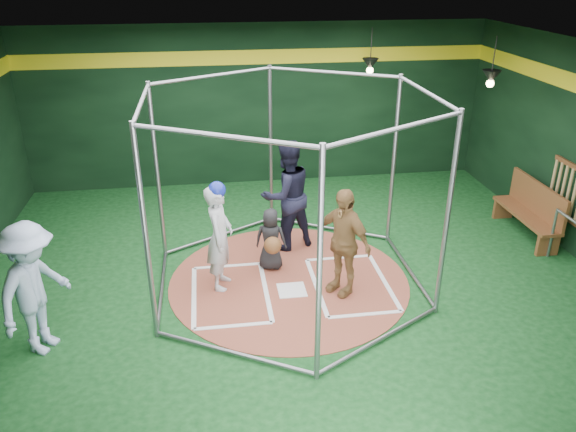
{
  "coord_description": "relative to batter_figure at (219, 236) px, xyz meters",
  "views": [
    {
      "loc": [
        -1.14,
        -7.62,
        4.69
      ],
      "look_at": [
        0.0,
        0.1,
        1.1
      ],
      "focal_mm": 35.0,
      "sensor_mm": 36.0,
      "label": 1
    }
  ],
  "objects": [
    {
      "name": "room_shell",
      "position": [
        1.06,
        -0.01,
        0.87
      ],
      "size": [
        10.1,
        9.1,
        3.53
      ],
      "color": "#0C3512",
      "rests_on": "ground"
    },
    {
      "name": "clay_disc",
      "position": [
        1.06,
        -0.02,
        -0.87
      ],
      "size": [
        3.8,
        3.8,
        0.01
      ],
      "primitive_type": "cylinder",
      "color": "#974936",
      "rests_on": "ground"
    },
    {
      "name": "home_plate",
      "position": [
        1.06,
        -0.32,
        -0.86
      ],
      "size": [
        0.43,
        0.43,
        0.01
      ],
      "primitive_type": "cube",
      "color": "white",
      "rests_on": "clay_disc"
    },
    {
      "name": "batter_box_left",
      "position": [
        0.11,
        -0.27,
        -0.86
      ],
      "size": [
        1.17,
        1.77,
        0.01
      ],
      "color": "white",
      "rests_on": "clay_disc"
    },
    {
      "name": "batter_box_right",
      "position": [
        2.01,
        -0.27,
        -0.86
      ],
      "size": [
        1.17,
        1.77,
        0.01
      ],
      "color": "white",
      "rests_on": "clay_disc"
    },
    {
      "name": "batting_cage",
      "position": [
        1.06,
        -0.02,
        0.62
      ],
      "size": [
        4.05,
        4.67,
        3.0
      ],
      "color": "gray",
      "rests_on": "ground"
    },
    {
      "name": "bat_rack",
      "position": [
        5.99,
        0.38,
        0.17
      ],
      "size": [
        0.07,
        1.25,
        0.98
      ],
      "color": "brown",
      "rests_on": "room_shell"
    },
    {
      "name": "pendant_lamp_near",
      "position": [
        3.26,
        3.58,
        1.86
      ],
      "size": [
        0.34,
        0.34,
        0.9
      ],
      "color": "black",
      "rests_on": "room_shell"
    },
    {
      "name": "pendant_lamp_far",
      "position": [
        5.06,
        1.98,
        1.86
      ],
      "size": [
        0.34,
        0.34,
        0.9
      ],
      "color": "black",
      "rests_on": "room_shell"
    },
    {
      "name": "batter_figure",
      "position": [
        0.0,
        0.0,
        0.0
      ],
      "size": [
        0.52,
        0.68,
        1.74
      ],
      "color": "silver",
      "rests_on": "clay_disc"
    },
    {
      "name": "visitor_leopard",
      "position": [
        1.81,
        -0.42,
        -0.02
      ],
      "size": [
        0.93,
        1.04,
        1.69
      ],
      "primitive_type": "imported",
      "rotation": [
        0.0,
        0.0,
        -0.92
      ],
      "color": "tan",
      "rests_on": "clay_disc"
    },
    {
      "name": "catcher_figure",
      "position": [
        0.83,
        0.42,
        -0.34
      ],
      "size": [
        0.59,
        0.62,
        1.05
      ],
      "color": "black",
      "rests_on": "clay_disc"
    },
    {
      "name": "umpire",
      "position": [
        1.2,
        1.17,
        0.11
      ],
      "size": [
        1.15,
        1.03,
        1.95
      ],
      "primitive_type": "imported",
      "rotation": [
        0.0,
        0.0,
        3.51
      ],
      "color": "black",
      "rests_on": "clay_disc"
    },
    {
      "name": "bystander_blue",
      "position": [
        -2.37,
        -1.21,
        0.03
      ],
      "size": [
        1.11,
        1.35,
        1.82
      ],
      "primitive_type": "imported",
      "rotation": [
        0.0,
        0.0,
        1.14
      ],
      "color": "#AFC5E8",
      "rests_on": "ground"
    },
    {
      "name": "dugout_bench",
      "position": [
        5.69,
        0.97,
        -0.36
      ],
      "size": [
        0.41,
        1.76,
        1.02
      ],
      "color": "brown",
      "rests_on": "ground"
    },
    {
      "name": "steel_railing",
      "position": [
        5.61,
        -0.37,
        -0.28
      ],
      "size": [
        0.05,
        1.05,
        0.91
      ],
      "color": "gray",
      "rests_on": "ground"
    }
  ]
}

